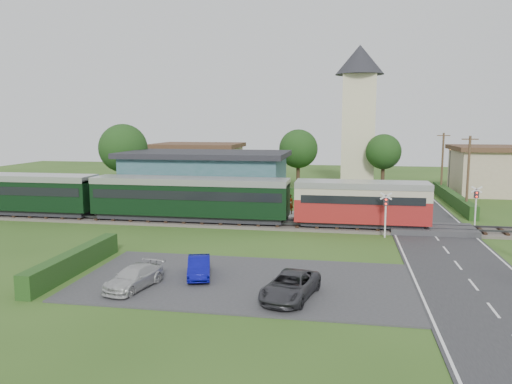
% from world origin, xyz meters
% --- Properties ---
extents(ground, '(120.00, 120.00, 0.00)m').
position_xyz_m(ground, '(0.00, 0.00, 0.00)').
color(ground, '#2D4C19').
extents(railway_track, '(76.00, 3.20, 0.49)m').
position_xyz_m(railway_track, '(0.00, 2.00, 0.11)').
color(railway_track, '#4C443D').
rests_on(railway_track, ground).
extents(road, '(6.00, 70.00, 0.05)m').
position_xyz_m(road, '(10.00, 0.00, 0.03)').
color(road, '#28282B').
rests_on(road, ground).
extents(car_park, '(17.00, 9.00, 0.08)m').
position_xyz_m(car_park, '(-1.50, -12.00, 0.04)').
color(car_park, '#333335').
rests_on(car_park, ground).
extents(crossing_deck, '(6.20, 3.40, 0.45)m').
position_xyz_m(crossing_deck, '(10.00, 2.00, 0.23)').
color(crossing_deck, '#333335').
rests_on(crossing_deck, ground).
extents(platform, '(30.00, 3.00, 0.45)m').
position_xyz_m(platform, '(-10.00, 5.20, 0.23)').
color(platform, gray).
rests_on(platform, ground).
extents(equipment_hut, '(2.30, 2.30, 2.55)m').
position_xyz_m(equipment_hut, '(-18.00, 5.20, 1.75)').
color(equipment_hut, beige).
rests_on(equipment_hut, platform).
extents(station_building, '(16.00, 9.00, 5.30)m').
position_xyz_m(station_building, '(-10.00, 10.99, 2.69)').
color(station_building, '#306060').
rests_on(station_building, ground).
extents(train, '(43.20, 2.90, 3.40)m').
position_xyz_m(train, '(-11.99, 2.00, 2.18)').
color(train, '#232328').
rests_on(train, ground).
extents(church_tower, '(6.00, 6.00, 17.60)m').
position_xyz_m(church_tower, '(5.00, 28.00, 10.23)').
color(church_tower, beige).
rests_on(church_tower, ground).
extents(house_west, '(10.80, 8.80, 5.50)m').
position_xyz_m(house_west, '(-15.00, 25.00, 2.79)').
color(house_west, tan).
rests_on(house_west, ground).
extents(house_east, '(8.80, 8.80, 5.50)m').
position_xyz_m(house_east, '(20.00, 24.00, 2.80)').
color(house_east, tan).
rests_on(house_east, ground).
extents(hedge_carpark, '(0.80, 9.00, 1.20)m').
position_xyz_m(hedge_carpark, '(-11.00, -12.00, 0.60)').
color(hedge_carpark, '#193814').
rests_on(hedge_carpark, ground).
extents(hedge_roadside, '(0.80, 18.00, 1.20)m').
position_xyz_m(hedge_roadside, '(14.20, 16.00, 0.60)').
color(hedge_roadside, '#193814').
rests_on(hedge_roadside, ground).
extents(hedge_station, '(22.00, 0.80, 1.30)m').
position_xyz_m(hedge_station, '(-10.00, 15.50, 0.65)').
color(hedge_station, '#193814').
rests_on(hedge_station, ground).
extents(tree_a, '(5.20, 5.20, 8.00)m').
position_xyz_m(tree_a, '(-20.00, 14.00, 5.38)').
color(tree_a, '#332316').
rests_on(tree_a, ground).
extents(tree_b, '(4.60, 4.60, 7.34)m').
position_xyz_m(tree_b, '(-2.00, 23.00, 5.02)').
color(tree_b, '#332316').
rests_on(tree_b, ground).
extents(tree_c, '(4.20, 4.20, 6.78)m').
position_xyz_m(tree_c, '(8.00, 25.00, 4.65)').
color(tree_c, '#332316').
rests_on(tree_c, ground).
extents(utility_pole_c, '(1.40, 0.22, 7.00)m').
position_xyz_m(utility_pole_c, '(14.20, 10.00, 3.63)').
color(utility_pole_c, '#473321').
rests_on(utility_pole_c, ground).
extents(utility_pole_d, '(1.40, 0.22, 7.00)m').
position_xyz_m(utility_pole_d, '(14.20, 22.00, 3.63)').
color(utility_pole_d, '#473321').
rests_on(utility_pole_d, ground).
extents(crossing_signal_near, '(0.84, 0.28, 3.28)m').
position_xyz_m(crossing_signal_near, '(6.40, -0.41, 2.14)').
color(crossing_signal_near, silver).
rests_on(crossing_signal_near, ground).
extents(crossing_signal_far, '(0.84, 0.28, 3.28)m').
position_xyz_m(crossing_signal_far, '(13.60, 4.39, 2.14)').
color(crossing_signal_far, silver).
rests_on(crossing_signal_far, ground).
extents(streetlamp_west, '(0.30, 0.30, 5.15)m').
position_xyz_m(streetlamp_west, '(-22.00, 20.00, 3.04)').
color(streetlamp_west, '#3F3F47').
rests_on(streetlamp_west, ground).
extents(streetlamp_east, '(0.30, 0.30, 5.15)m').
position_xyz_m(streetlamp_east, '(16.00, 27.00, 3.04)').
color(streetlamp_east, '#3F3F47').
rests_on(streetlamp_east, ground).
extents(car_on_road, '(4.27, 2.49, 1.37)m').
position_xyz_m(car_on_road, '(9.46, 17.07, 0.73)').
color(car_on_road, navy).
rests_on(car_on_road, road).
extents(car_park_blue, '(1.96, 3.45, 1.07)m').
position_xyz_m(car_park_blue, '(-3.98, -11.75, 0.62)').
color(car_park_blue, '#090B7F').
rests_on(car_park_blue, car_park).
extents(car_park_silver, '(2.29, 3.95, 1.08)m').
position_xyz_m(car_park_silver, '(-6.61, -14.06, 0.62)').
color(car_park_silver, '#B9B9B9').
rests_on(car_park_silver, car_park).
extents(car_park_dark, '(2.82, 4.55, 1.17)m').
position_xyz_m(car_park_dark, '(1.11, -14.11, 0.67)').
color(car_park_dark, '#323237').
rests_on(car_park_dark, car_park).
extents(pedestrian_near, '(0.69, 0.53, 1.70)m').
position_xyz_m(pedestrian_near, '(-1.03, 5.21, 1.30)').
color(pedestrian_near, gray).
rests_on(pedestrian_near, platform).
extents(pedestrian_far, '(0.99, 1.11, 1.91)m').
position_xyz_m(pedestrian_far, '(-17.74, 5.31, 1.41)').
color(pedestrian_far, gray).
rests_on(pedestrian_far, platform).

